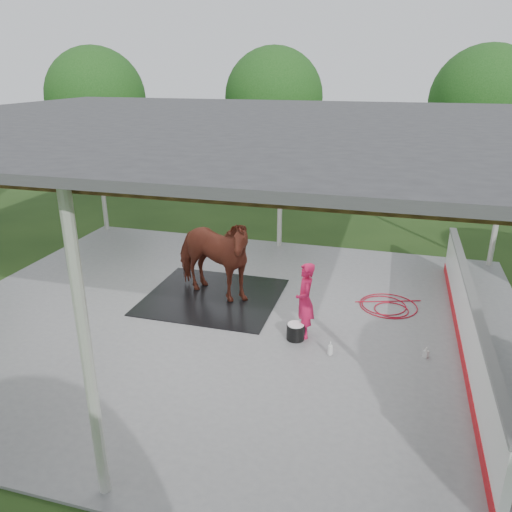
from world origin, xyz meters
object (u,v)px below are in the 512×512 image
(dasher_board, at_px, (467,324))
(horse, at_px, (212,256))
(handler, at_px, (305,301))
(wash_bucket, at_px, (296,331))

(dasher_board, height_order, horse, horse)
(dasher_board, xyz_separation_m, horse, (-5.25, 0.87, 0.45))
(horse, xyz_separation_m, handler, (2.31, -1.15, -0.24))
(wash_bucket, bearing_deg, horse, 148.60)
(handler, bearing_deg, dasher_board, 78.21)
(dasher_board, xyz_separation_m, handler, (-2.94, -0.28, 0.21))
(handler, distance_m, wash_bucket, 0.63)
(handler, height_order, wash_bucket, handler)
(dasher_board, relative_size, wash_bucket, 22.99)
(wash_bucket, bearing_deg, handler, 54.66)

